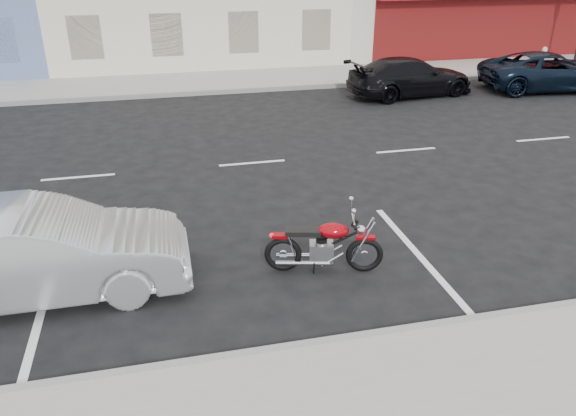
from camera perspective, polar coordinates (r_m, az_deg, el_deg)
name	(u,v)px	position (r m, az deg, el deg)	size (l,w,h in m)	color
ground	(331,157)	(14.05, 4.42, 5.24)	(120.00, 120.00, 0.00)	black
sidewalk_far	(131,86)	(21.81, -15.71, 11.86)	(80.00, 3.40, 0.15)	gray
curb_near	(106,378)	(7.36, -18.02, -16.14)	(80.00, 0.12, 0.16)	gray
curb_far	(130,97)	(20.15, -15.80, 10.81)	(80.00, 0.12, 0.16)	gray
fire_hydrant	(544,55)	(26.83, 24.55, 13.96)	(0.20, 0.20, 0.72)	beige
motorcycle	(366,247)	(9.01, 7.97, -3.98)	(1.87, 0.76, 0.95)	black
sedan_silver	(39,253)	(8.99, -24.00, -4.20)	(1.50, 4.31, 1.42)	#A9ACB0
suv_far	(549,71)	(22.62, 25.01, 12.46)	(2.20, 4.76, 1.32)	black
car_far	(410,77)	(20.25, 12.33, 12.89)	(1.81, 4.45, 1.29)	black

